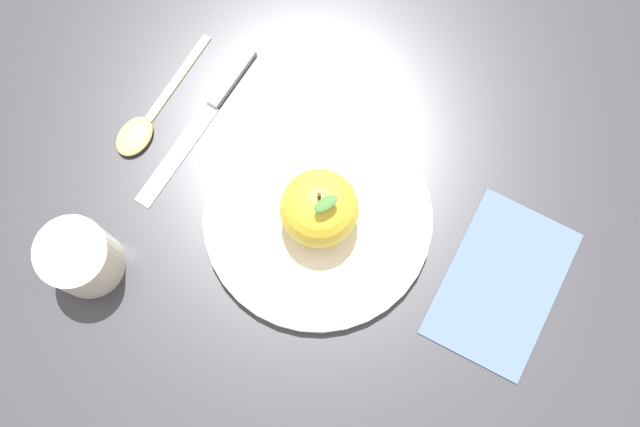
{
  "coord_description": "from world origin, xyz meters",
  "views": [
    {
      "loc": [
        0.17,
        -0.11,
        0.77
      ],
      "look_at": [
        0.02,
        0.0,
        0.02
      ],
      "focal_mm": 42.51,
      "sensor_mm": 36.0,
      "label": 1
    }
  ],
  "objects_px": {
    "dinner_plate": "(320,216)",
    "linen_napkin": "(502,283)",
    "apple": "(319,209)",
    "spoon": "(144,124)",
    "knife": "(208,110)",
    "cup": "(79,257)"
  },
  "relations": [
    {
      "from": "cup",
      "to": "linen_napkin",
      "type": "relative_size",
      "value": 0.42
    },
    {
      "from": "cup",
      "to": "linen_napkin",
      "type": "bearing_deg",
      "value": 50.99
    },
    {
      "from": "dinner_plate",
      "to": "apple",
      "type": "relative_size",
      "value": 2.58
    },
    {
      "from": "knife",
      "to": "linen_napkin",
      "type": "xyz_separation_m",
      "value": [
        0.33,
        0.14,
        -0.0
      ]
    },
    {
      "from": "knife",
      "to": "spoon",
      "type": "height_order",
      "value": "spoon"
    },
    {
      "from": "apple",
      "to": "spoon",
      "type": "height_order",
      "value": "apple"
    },
    {
      "from": "cup",
      "to": "linen_napkin",
      "type": "height_order",
      "value": "cup"
    },
    {
      "from": "apple",
      "to": "knife",
      "type": "bearing_deg",
      "value": -172.08
    },
    {
      "from": "dinner_plate",
      "to": "knife",
      "type": "distance_m",
      "value": 0.17
    },
    {
      "from": "dinner_plate",
      "to": "linen_napkin",
      "type": "height_order",
      "value": "dinner_plate"
    },
    {
      "from": "apple",
      "to": "linen_napkin",
      "type": "xyz_separation_m",
      "value": [
        0.16,
        0.11,
        -0.05
      ]
    },
    {
      "from": "apple",
      "to": "cup",
      "type": "height_order",
      "value": "apple"
    },
    {
      "from": "apple",
      "to": "linen_napkin",
      "type": "distance_m",
      "value": 0.2
    },
    {
      "from": "knife",
      "to": "linen_napkin",
      "type": "relative_size",
      "value": 1.17
    },
    {
      "from": "spoon",
      "to": "apple",
      "type": "bearing_deg",
      "value": 23.99
    },
    {
      "from": "dinner_plate",
      "to": "linen_napkin",
      "type": "distance_m",
      "value": 0.2
    },
    {
      "from": "dinner_plate",
      "to": "linen_napkin",
      "type": "bearing_deg",
      "value": 33.32
    },
    {
      "from": "spoon",
      "to": "linen_napkin",
      "type": "distance_m",
      "value": 0.41
    },
    {
      "from": "cup",
      "to": "spoon",
      "type": "relative_size",
      "value": 0.45
    },
    {
      "from": "dinner_plate",
      "to": "apple",
      "type": "height_order",
      "value": "apple"
    },
    {
      "from": "knife",
      "to": "spoon",
      "type": "distance_m",
      "value": 0.07
    },
    {
      "from": "apple",
      "to": "spoon",
      "type": "distance_m",
      "value": 0.22
    }
  ]
}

